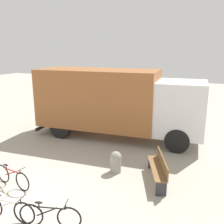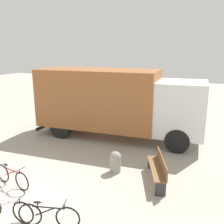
% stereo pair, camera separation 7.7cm
% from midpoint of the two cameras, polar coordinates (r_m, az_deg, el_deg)
% --- Properties ---
extents(ground_plane, '(60.00, 60.00, 0.00)m').
position_cam_midpoint_polar(ground_plane, '(8.60, -21.08, -17.98)').
color(ground_plane, '#A8A091').
extents(delivery_truck, '(8.53, 3.24, 3.44)m').
position_cam_midpoint_polar(delivery_truck, '(12.51, 1.05, 2.60)').
color(delivery_truck, '#99592D').
rests_on(delivery_truck, ground).
extents(park_bench, '(1.15, 1.93, 0.90)m').
position_cam_midpoint_polar(park_bench, '(8.88, 10.83, -12.32)').
color(park_bench, brown).
rests_on(park_bench, ground).
extents(bicycle_near, '(1.64, 0.44, 0.73)m').
position_cam_midpoint_polar(bicycle_near, '(9.13, -21.68, -13.53)').
color(bicycle_near, black).
rests_on(bicycle_near, ground).
extents(bicycle_middle, '(1.63, 0.44, 0.73)m').
position_cam_midpoint_polar(bicycle_middle, '(7.60, -22.64, -19.66)').
color(bicycle_middle, black).
rests_on(bicycle_middle, ground).
extents(bicycle_far, '(1.58, 0.61, 0.73)m').
position_cam_midpoint_polar(bicycle_far, '(7.03, -13.98, -21.97)').
color(bicycle_far, black).
rests_on(bicycle_far, ground).
extents(bollard_near_bench, '(0.43, 0.43, 0.81)m').
position_cam_midpoint_polar(bollard_near_bench, '(9.36, 1.00, -11.17)').
color(bollard_near_bench, gray).
rests_on(bollard_near_bench, ground).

